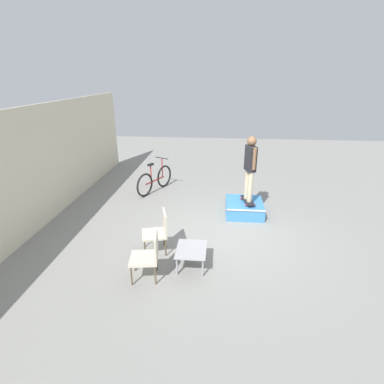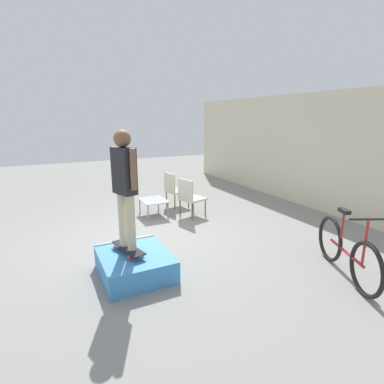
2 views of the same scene
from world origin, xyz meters
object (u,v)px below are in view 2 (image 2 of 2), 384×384
object	(u,v)px
skateboard_on_ramp	(128,248)
coffee_table	(153,202)
skate_ramp_box	(135,264)
bicycle	(346,251)
patio_chair_right	(190,196)
person_skater	(125,180)
patio_chair_left	(174,188)

from	to	relation	value
skateboard_on_ramp	coffee_table	distance (m)	2.89
skate_ramp_box	bicycle	world-z (taller)	bicycle
patio_chair_right	bicycle	bearing A→B (deg)	177.60
bicycle	person_skater	bearing A→B (deg)	-91.81
person_skater	patio_chair_right	world-z (taller)	person_skater
skateboard_on_ramp	bicycle	distance (m)	3.31
skate_ramp_box	patio_chair_right	world-z (taller)	patio_chair_right
patio_chair_left	coffee_table	bearing A→B (deg)	112.45
person_skater	coffee_table	xyz separation A→B (m)	(-2.57, 1.32, -1.13)
skate_ramp_box	skateboard_on_ramp	size ratio (longest dim) A/B	1.52
skate_ramp_box	coffee_table	xyz separation A→B (m)	(-2.63, 1.25, 0.18)
coffee_table	bicycle	size ratio (longest dim) A/B	0.46
bicycle	patio_chair_right	bearing A→B (deg)	-140.96
skate_ramp_box	patio_chair_left	bearing A→B (deg)	146.90
coffee_table	person_skater	bearing A→B (deg)	-27.16
person_skater	coffee_table	world-z (taller)	person_skater
coffee_table	patio_chair_right	distance (m)	0.92
skateboard_on_ramp	patio_chair_left	xyz separation A→B (m)	(-3.02, 2.08, 0.10)
patio_chair_left	patio_chair_right	bearing A→B (deg)	172.13
skate_ramp_box	patio_chair_left	xyz separation A→B (m)	(-3.08, 2.01, 0.35)
patio_chair_right	bicycle	xyz separation A→B (m)	(3.61, 0.85, -0.12)
skate_ramp_box	person_skater	world-z (taller)	person_skater
skateboard_on_ramp	patio_chair_left	world-z (taller)	patio_chair_left
person_skater	coffee_table	size ratio (longest dim) A/B	2.33
coffee_table	patio_chair_left	world-z (taller)	patio_chair_left
skateboard_on_ramp	skate_ramp_box	bearing A→B (deg)	34.60
skateboard_on_ramp	coffee_table	bearing A→B (deg)	139.65
coffee_table	skateboard_on_ramp	bearing A→B (deg)	-27.16
skateboard_on_ramp	bicycle	xyz separation A→B (m)	(1.54, 2.93, -0.02)
skateboard_on_ramp	patio_chair_left	distance (m)	3.66
skate_ramp_box	skateboard_on_ramp	world-z (taller)	skateboard_on_ramp
patio_chair_right	bicycle	world-z (taller)	bicycle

